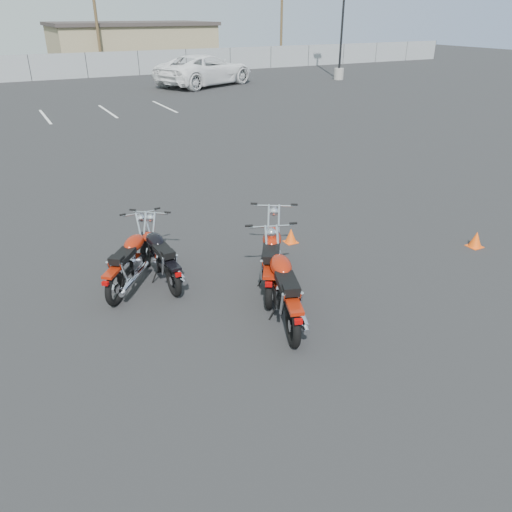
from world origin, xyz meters
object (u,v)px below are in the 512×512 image
motorcycle_second_black (160,256)px  motorcycle_rear_red (272,258)px  white_van (205,61)px  motorcycle_front_red (132,260)px  motorcycle_third_red (284,287)px

motorcycle_second_black → motorcycle_rear_red: 2.09m
motorcycle_rear_red → white_van: bearing=69.6°
motorcycle_front_red → motorcycle_rear_red: size_ratio=0.86×
motorcycle_rear_red → white_van: white_van is taller
motorcycle_front_red → motorcycle_second_black: bearing=-4.5°
motorcycle_third_red → white_van: (10.09, 27.22, 1.04)m
motorcycle_front_red → white_van: bearing=64.4°
motorcycle_front_red → motorcycle_third_red: 2.92m
motorcycle_front_red → motorcycle_rear_red: bearing=-28.3°
motorcycle_second_black → motorcycle_rear_red: (1.73, -1.17, 0.06)m
motorcycle_second_black → motorcycle_rear_red: motorcycle_rear_red is taller
motorcycle_second_black → motorcycle_third_red: (1.37, -2.19, 0.07)m
motorcycle_front_red → motorcycle_third_red: motorcycle_third_red is taller
motorcycle_rear_red → motorcycle_second_black: bearing=146.0°
white_van → motorcycle_second_black: bearing=132.1°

